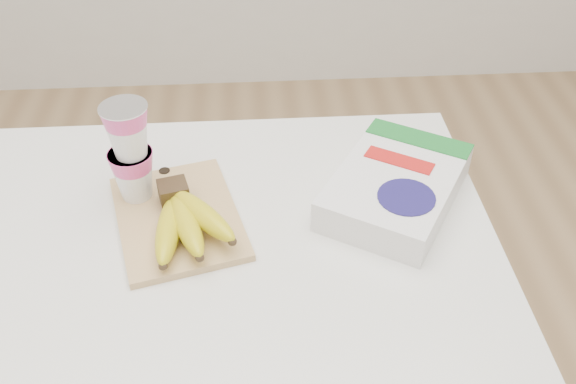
% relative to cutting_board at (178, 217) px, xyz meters
% --- Properties ---
extents(cutting_board, '(0.25, 0.31, 0.01)m').
position_rel_cutting_board_xyz_m(cutting_board, '(0.00, 0.00, 0.00)').
color(cutting_board, tan).
rests_on(cutting_board, table).
extents(bananas, '(0.15, 0.20, 0.06)m').
position_rel_cutting_board_xyz_m(bananas, '(0.02, -0.04, 0.03)').
color(bananas, '#382816').
rests_on(bananas, cutting_board).
extents(yogurt_stack, '(0.08, 0.08, 0.18)m').
position_rel_cutting_board_xyz_m(yogurt_stack, '(-0.07, 0.05, 0.10)').
color(yogurt_stack, white).
rests_on(yogurt_stack, cutting_board).
extents(cereal_box, '(0.30, 0.33, 0.06)m').
position_rel_cutting_board_xyz_m(cereal_box, '(0.37, 0.03, 0.02)').
color(cereal_box, white).
rests_on(cereal_box, table).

